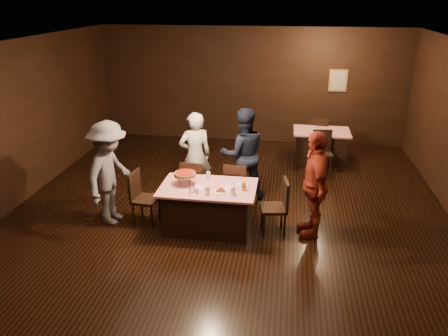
{
  "coord_description": "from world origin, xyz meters",
  "views": [
    {
      "loc": [
        0.99,
        -6.43,
        3.77
      ],
      "look_at": [
        -0.04,
        0.38,
        1.0
      ],
      "focal_mm": 35.0,
      "sensor_mm": 36.0,
      "label": 1
    }
  ],
  "objects_px": {
    "chair_back_near": "(322,153)",
    "glass_back": "(208,176)",
    "chair_end_right": "(274,207)",
    "diner_navy_hoodie": "(243,154)",
    "chair_far_right": "(237,186)",
    "diner_red_shirt": "(314,184)",
    "back_table": "(320,146)",
    "diner_grey_knit": "(110,173)",
    "chair_back_far": "(319,135)",
    "glass_front_left": "(208,191)",
    "glass_amber": "(244,186)",
    "glass_front_right": "(233,191)",
    "diner_white_jacket": "(195,156)",
    "main_table": "(208,207)",
    "chair_far_left": "(195,183)",
    "pizza_stand": "(185,174)",
    "chair_end_left": "(146,198)",
    "plate_empty": "(242,185)"
  },
  "relations": [
    {
      "from": "chair_end_left",
      "to": "diner_navy_hoodie",
      "type": "xyz_separation_m",
      "value": [
        1.54,
        1.28,
        0.43
      ]
    },
    {
      "from": "back_table",
      "to": "chair_far_right",
      "type": "height_order",
      "value": "chair_far_right"
    },
    {
      "from": "chair_far_right",
      "to": "diner_white_jacket",
      "type": "bearing_deg",
      "value": -20.96
    },
    {
      "from": "chair_back_near",
      "to": "glass_back",
      "type": "bearing_deg",
      "value": -136.0
    },
    {
      "from": "chair_far_left",
      "to": "glass_front_left",
      "type": "relative_size",
      "value": 6.79
    },
    {
      "from": "chair_far_right",
      "to": "glass_front_right",
      "type": "relative_size",
      "value": 6.79
    },
    {
      "from": "diner_navy_hoodie",
      "to": "diner_grey_knit",
      "type": "height_order",
      "value": "diner_grey_knit"
    },
    {
      "from": "main_table",
      "to": "glass_back",
      "type": "relative_size",
      "value": 11.43
    },
    {
      "from": "chair_far_right",
      "to": "diner_white_jacket",
      "type": "relative_size",
      "value": 0.55
    },
    {
      "from": "diner_red_shirt",
      "to": "glass_front_right",
      "type": "bearing_deg",
      "value": -84.67
    },
    {
      "from": "diner_white_jacket",
      "to": "pizza_stand",
      "type": "distance_m",
      "value": 1.16
    },
    {
      "from": "glass_front_right",
      "to": "chair_far_left",
      "type": "bearing_deg",
      "value": 130.36
    },
    {
      "from": "back_table",
      "to": "glass_back",
      "type": "xyz_separation_m",
      "value": [
        -2.1,
        -3.22,
        0.46
      ]
    },
    {
      "from": "chair_end_left",
      "to": "chair_far_left",
      "type": "bearing_deg",
      "value": -37.06
    },
    {
      "from": "chair_far_right",
      "to": "chair_end_right",
      "type": "distance_m",
      "value": 1.03
    },
    {
      "from": "diner_white_jacket",
      "to": "chair_end_right",
      "type": "bearing_deg",
      "value": 117.61
    },
    {
      "from": "chair_back_near",
      "to": "glass_amber",
      "type": "xyz_separation_m",
      "value": [
        -1.45,
        -2.87,
        0.37
      ]
    },
    {
      "from": "main_table",
      "to": "plate_empty",
      "type": "relative_size",
      "value": 6.4
    },
    {
      "from": "chair_back_near",
      "to": "glass_amber",
      "type": "height_order",
      "value": "chair_back_near"
    },
    {
      "from": "chair_back_near",
      "to": "main_table",
      "type": "bearing_deg",
      "value": -132.21
    },
    {
      "from": "chair_back_near",
      "to": "diner_grey_knit",
      "type": "height_order",
      "value": "diner_grey_knit"
    },
    {
      "from": "chair_far_right",
      "to": "glass_front_left",
      "type": "height_order",
      "value": "chair_far_right"
    },
    {
      "from": "chair_back_near",
      "to": "chair_back_far",
      "type": "height_order",
      "value": "same"
    },
    {
      "from": "glass_front_right",
      "to": "chair_far_right",
      "type": "bearing_deg",
      "value": 92.86
    },
    {
      "from": "chair_far_right",
      "to": "diner_red_shirt",
      "type": "relative_size",
      "value": 0.53
    },
    {
      "from": "glass_front_left",
      "to": "chair_far_right",
      "type": "bearing_deg",
      "value": 71.57
    },
    {
      "from": "main_table",
      "to": "chair_far_left",
      "type": "height_order",
      "value": "chair_far_left"
    },
    {
      "from": "diner_white_jacket",
      "to": "glass_amber",
      "type": "distance_m",
      "value": 1.65
    },
    {
      "from": "back_table",
      "to": "diner_grey_knit",
      "type": "distance_m",
      "value": 5.19
    },
    {
      "from": "glass_back",
      "to": "main_table",
      "type": "bearing_deg",
      "value": -80.54
    },
    {
      "from": "diner_navy_hoodie",
      "to": "chair_end_left",
      "type": "bearing_deg",
      "value": 21.94
    },
    {
      "from": "chair_back_far",
      "to": "diner_red_shirt",
      "type": "distance_m",
      "value": 4.08
    },
    {
      "from": "diner_navy_hoodie",
      "to": "glass_front_left",
      "type": "xyz_separation_m",
      "value": [
        -0.39,
        -1.58,
        -0.06
      ]
    },
    {
      "from": "chair_far_left",
      "to": "plate_empty",
      "type": "bearing_deg",
      "value": 151.53
    },
    {
      "from": "chair_end_left",
      "to": "glass_back",
      "type": "bearing_deg",
      "value": -68.09
    },
    {
      "from": "chair_far_right",
      "to": "chair_end_left",
      "type": "height_order",
      "value": "same"
    },
    {
      "from": "diner_red_shirt",
      "to": "glass_back",
      "type": "xyz_separation_m",
      "value": [
        -1.78,
        0.23,
        -0.06
      ]
    },
    {
      "from": "chair_end_right",
      "to": "diner_white_jacket",
      "type": "xyz_separation_m",
      "value": [
        -1.57,
        1.2,
        0.38
      ]
    },
    {
      "from": "back_table",
      "to": "chair_end_left",
      "type": "xyz_separation_m",
      "value": [
        -3.15,
        -3.52,
        0.09
      ]
    },
    {
      "from": "chair_end_left",
      "to": "glass_front_right",
      "type": "height_order",
      "value": "chair_end_left"
    },
    {
      "from": "chair_far_left",
      "to": "diner_red_shirt",
      "type": "relative_size",
      "value": 0.53
    },
    {
      "from": "chair_back_near",
      "to": "diner_navy_hoodie",
      "type": "bearing_deg",
      "value": -142.5
    },
    {
      "from": "chair_back_far",
      "to": "pizza_stand",
      "type": "xyz_separation_m",
      "value": [
        -2.45,
        -4.07,
        0.48
      ]
    },
    {
      "from": "back_table",
      "to": "chair_back_near",
      "type": "bearing_deg",
      "value": -90.0
    },
    {
      "from": "main_table",
      "to": "chair_back_near",
      "type": "relative_size",
      "value": 1.68
    },
    {
      "from": "pizza_stand",
      "to": "glass_front_left",
      "type": "distance_m",
      "value": 0.58
    },
    {
      "from": "chair_end_right",
      "to": "diner_navy_hoodie",
      "type": "bearing_deg",
      "value": -162.25
    },
    {
      "from": "back_table",
      "to": "chair_back_near",
      "type": "relative_size",
      "value": 1.37
    },
    {
      "from": "diner_red_shirt",
      "to": "glass_front_left",
      "type": "height_order",
      "value": "diner_red_shirt"
    },
    {
      "from": "chair_far_right",
      "to": "diner_grey_knit",
      "type": "xyz_separation_m",
      "value": [
        -2.1,
        -0.77,
        0.44
      ]
    }
  ]
}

